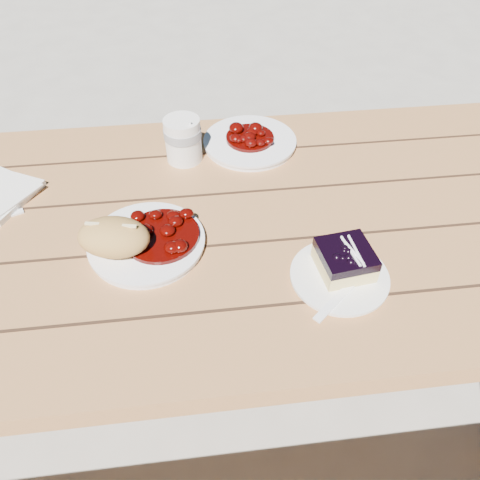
{
  "coord_description": "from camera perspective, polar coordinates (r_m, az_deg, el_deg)",
  "views": [
    {
      "loc": [
        0.06,
        -0.73,
        1.42
      ],
      "look_at": [
        0.13,
        -0.13,
        0.81
      ],
      "focal_mm": 35.0,
      "sensor_mm": 36.0,
      "label": 1
    }
  ],
  "objects": [
    {
      "name": "bread_roll",
      "position": [
        0.91,
        -15.12,
        0.34
      ],
      "size": [
        0.15,
        0.12,
        0.07
      ],
      "primitive_type": "ellipsoid",
      "rotation": [
        0.0,
        0.0,
        -0.21
      ],
      "color": "#B78A46",
      "rests_on": "main_plate"
    },
    {
      "name": "picnic_table",
      "position": [
        1.11,
        -7.71,
        -3.96
      ],
      "size": [
        2.0,
        1.55,
        0.75
      ],
      "color": "brown",
      "rests_on": "ground"
    },
    {
      "name": "second_plate",
      "position": [
        1.2,
        1.2,
        11.81
      ],
      "size": [
        0.23,
        0.23,
        0.02
      ],
      "primitive_type": "cylinder",
      "color": "white",
      "rests_on": "picnic_table"
    },
    {
      "name": "main_plate",
      "position": [
        0.95,
        -11.27,
        -0.4
      ],
      "size": [
        0.22,
        0.22,
        0.02
      ],
      "primitive_type": "cylinder",
      "color": "white",
      "rests_on": "picnic_table"
    },
    {
      "name": "blueberry_cake",
      "position": [
        0.88,
        12.67,
        -2.31
      ],
      "size": [
        0.11,
        0.11,
        0.05
      ],
      "rotation": [
        0.0,
        0.0,
        0.13
      ],
      "color": "#F0D883",
      "rests_on": "dessert_plate"
    },
    {
      "name": "coffee_cup",
      "position": [
        1.14,
        -6.95,
        12.02
      ],
      "size": [
        0.09,
        0.09,
        0.11
      ],
      "primitive_type": "cylinder",
      "color": "white",
      "rests_on": "picnic_table"
    },
    {
      "name": "second_stew",
      "position": [
        1.19,
        1.22,
        12.98
      ],
      "size": [
        0.12,
        0.12,
        0.04
      ],
      "primitive_type": null,
      "color": "#400402",
      "rests_on": "second_plate"
    },
    {
      "name": "goulash_stew",
      "position": [
        0.93,
        -9.68,
        1.23
      ],
      "size": [
        0.15,
        0.15,
        0.04
      ],
      "primitive_type": null,
      "color": "#400402",
      "rests_on": "main_plate"
    },
    {
      "name": "ground",
      "position": [
        1.6,
        -5.6,
        -17.92
      ],
      "size": [
        60.0,
        60.0,
        0.0
      ],
      "primitive_type": "plane",
      "color": "#A09B91",
      "rests_on": "ground"
    },
    {
      "name": "fork_dessert",
      "position": [
        0.85,
        11.76,
        -7.04
      ],
      "size": [
        0.14,
        0.12,
        0.0
      ],
      "primitive_type": null,
      "rotation": [
        0.0,
        0.0,
        -0.86
      ],
      "color": "white",
      "rests_on": "dessert_plate"
    },
    {
      "name": "dessert_plate",
      "position": [
        0.89,
        12.0,
        -4.43
      ],
      "size": [
        0.18,
        0.18,
        0.01
      ],
      "primitive_type": "cylinder",
      "color": "white",
      "rests_on": "picnic_table"
    }
  ]
}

